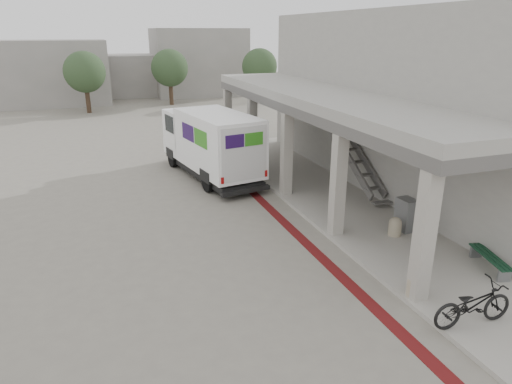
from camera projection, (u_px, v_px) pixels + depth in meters
name	position (u px, v px, depth m)	size (l,w,h in m)	color
ground	(280.00, 253.00, 13.52)	(120.00, 120.00, 0.00)	slate
bike_lane_stripe	(285.00, 223.00, 15.61)	(0.35, 40.00, 0.01)	#571112
sidewalk	(394.00, 232.00, 14.78)	(4.40, 28.00, 0.12)	#9B978B
transit_building	(394.00, 104.00, 18.56)	(7.60, 17.00, 7.00)	gray
distant_backdrop	(109.00, 70.00, 43.56)	(28.00, 10.00, 6.50)	gray
tree_left	(85.00, 72.00, 35.71)	(3.20, 3.20, 4.80)	#38281C
tree_mid	(170.00, 68.00, 39.72)	(3.20, 3.20, 4.80)	#38281C
tree_right	(260.00, 67.00, 41.39)	(3.20, 3.20, 4.80)	#38281C
fedex_truck	(210.00, 142.00, 20.11)	(3.22, 7.19, 2.96)	black
bench	(490.00, 260.00, 12.28)	(0.77, 1.66, 0.38)	slate
bollard_near	(415.00, 284.00, 11.03)	(0.41, 0.41, 0.61)	gray
bollard_far	(395.00, 226.00, 14.31)	(0.40, 0.40, 0.60)	gray
utility_cabinet	(406.00, 214.00, 14.63)	(0.48, 0.63, 1.06)	slate
bicycle_black	(473.00, 304.00, 9.86)	(0.67, 1.93, 1.01)	black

